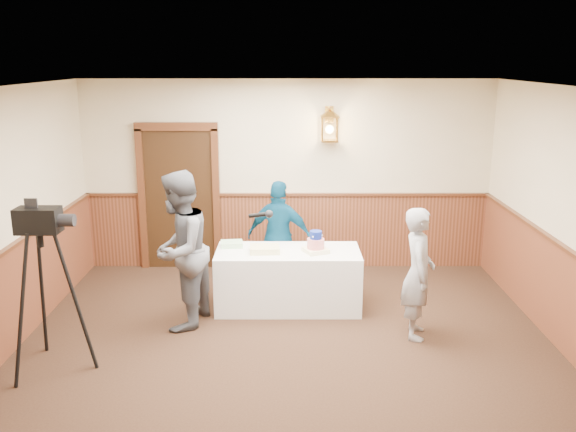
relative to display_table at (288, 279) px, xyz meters
name	(u,v)px	position (x,y,z in m)	size (l,w,h in m)	color
ground	(287,383)	(-0.01, -1.90, -0.38)	(7.00, 7.00, 0.00)	black
room_shell	(282,221)	(-0.06, -1.45, 1.15)	(6.02, 7.02, 2.81)	beige
display_table	(288,279)	(0.00, 0.00, 0.00)	(1.80, 0.80, 0.75)	white
tiered_cake	(316,244)	(0.34, -0.07, 0.48)	(0.35, 0.35, 0.27)	#FFF5BD
sheet_cake_yellow	(265,249)	(-0.29, -0.06, 0.41)	(0.37, 0.28, 0.08)	#FFEC98
sheet_cake_green	(232,244)	(-0.72, 0.18, 0.41)	(0.28, 0.22, 0.06)	#8CC48B
interviewer	(179,251)	(-1.26, -0.55, 0.55)	(1.55, 1.04, 1.86)	#53555B
baker	(418,273)	(1.46, -0.83, 0.38)	(0.55, 0.36, 1.51)	gray
assistant_p	(280,237)	(-0.11, 0.56, 0.39)	(0.89, 0.37, 1.52)	navy
tv_camera_rig	(47,299)	(-2.41, -1.59, 0.39)	(0.66, 0.62, 1.69)	black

